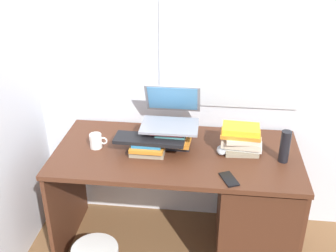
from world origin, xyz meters
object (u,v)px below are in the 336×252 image
at_px(water_bottle, 285,147).
at_px(book_stack_side, 241,139).
at_px(keyboard, 150,139).
at_px(computer_mouse, 222,150).
at_px(book_stack_tall, 171,137).
at_px(mug, 96,141).
at_px(book_stack_keyboard_riser, 148,147).
at_px(desk, 236,204).
at_px(cell_phone, 229,179).
at_px(laptop, 171,114).

bearing_deg(water_bottle, book_stack_side, 161.60).
relative_size(keyboard, computer_mouse, 4.04).
xyz_separation_m(book_stack_tall, mug, (-0.45, -0.06, -0.02)).
bearing_deg(book_stack_side, keyboard, -172.45).
distance_m(keyboard, computer_mouse, 0.44).
bearing_deg(book_stack_keyboard_riser, keyboard, -5.30).
bearing_deg(computer_mouse, desk, -22.34).
bearing_deg(mug, book_stack_keyboard_riser, -3.75).
distance_m(book_stack_tall, computer_mouse, 0.32).
bearing_deg(cell_phone, book_stack_keyboard_riser, 130.52).
bearing_deg(keyboard, cell_phone, -25.17).
bearing_deg(keyboard, laptop, 56.22).
relative_size(book_stack_keyboard_riser, water_bottle, 1.06).
height_order(desk, book_stack_side, book_stack_side).
bearing_deg(water_bottle, desk, 177.73).
bearing_deg(book_stack_side, water_bottle, -18.40).
height_order(keyboard, mug, keyboard).
height_order(desk, book_stack_tall, book_stack_tall).
bearing_deg(book_stack_side, cell_phone, -103.12).
relative_size(book_stack_keyboard_riser, computer_mouse, 1.98).
height_order(book_stack_tall, cell_phone, book_stack_tall).
distance_m(book_stack_tall, cell_phone, 0.48).
bearing_deg(book_stack_keyboard_riser, mug, 176.25).
xyz_separation_m(book_stack_side, water_bottle, (0.24, -0.08, 0.01)).
bearing_deg(mug, computer_mouse, 1.83).
height_order(desk, keyboard, keyboard).
bearing_deg(water_bottle, computer_mouse, 171.12).
xyz_separation_m(book_stack_keyboard_riser, mug, (-0.33, 0.02, 0.01)).
bearing_deg(book_stack_keyboard_riser, computer_mouse, 5.93).
height_order(laptop, computer_mouse, laptop).
distance_m(book_stack_keyboard_riser, laptop, 0.25).
distance_m(book_stack_keyboard_riser, book_stack_side, 0.56).
bearing_deg(book_stack_tall, book_stack_side, -1.66).
distance_m(mug, water_bottle, 1.12).
bearing_deg(book_stack_tall, desk, -11.10).
relative_size(book_stack_keyboard_riser, cell_phone, 1.52).
bearing_deg(laptop, keyboard, -125.58).
distance_m(book_stack_keyboard_riser, keyboard, 0.05).
bearing_deg(cell_phone, laptop, 109.36).
bearing_deg(desk, book_stack_keyboard_riser, -179.99).
relative_size(computer_mouse, water_bottle, 0.54).
height_order(book_stack_keyboard_riser, laptop, laptop).
bearing_deg(mug, desk, -1.39).
xyz_separation_m(book_stack_side, mug, (-0.88, -0.05, -0.04)).
distance_m(laptop, cell_phone, 0.56).
xyz_separation_m(water_bottle, cell_phone, (-0.31, -0.23, -0.09)).
distance_m(book_stack_tall, water_bottle, 0.68).
bearing_deg(book_stack_tall, laptop, 94.97).
relative_size(book_stack_side, keyboard, 0.62).
xyz_separation_m(laptop, mug, (-0.45, -0.13, -0.14)).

